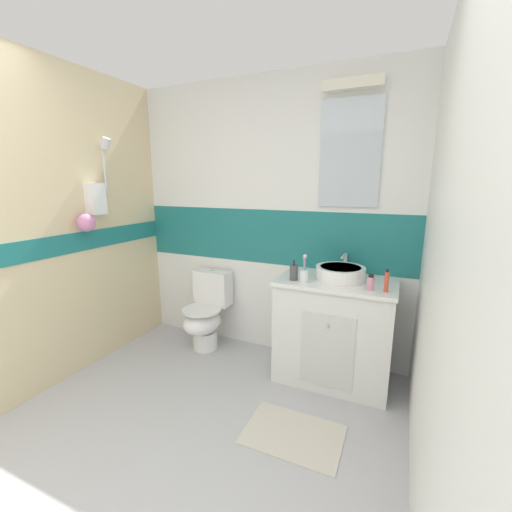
{
  "coord_description": "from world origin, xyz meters",
  "views": [
    {
      "loc": [
        1.15,
        -0.4,
        1.59
      ],
      "look_at": [
        0.16,
        1.79,
        1.06
      ],
      "focal_mm": 23.21,
      "sensor_mm": 36.0,
      "label": 1
    }
  ],
  "objects_px": {
    "soap_dispenser": "(294,272)",
    "lotion_bottle_short": "(371,283)",
    "toilet": "(206,313)",
    "toothbrush_cup": "(304,274)",
    "sink_basin": "(340,273)",
    "toothpaste_tube_upright": "(386,281)"
  },
  "relations": [
    {
      "from": "toilet",
      "to": "lotion_bottle_short",
      "type": "relative_size",
      "value": 6.56
    },
    {
      "from": "toothbrush_cup",
      "to": "toothpaste_tube_upright",
      "type": "relative_size",
      "value": 1.32
    },
    {
      "from": "soap_dispenser",
      "to": "toothpaste_tube_upright",
      "type": "relative_size",
      "value": 0.99
    },
    {
      "from": "toilet",
      "to": "toothbrush_cup",
      "type": "relative_size",
      "value": 3.54
    },
    {
      "from": "toilet",
      "to": "sink_basin",
      "type": "bearing_deg",
      "value": -0.54
    },
    {
      "from": "sink_basin",
      "to": "toothpaste_tube_upright",
      "type": "height_order",
      "value": "sink_basin"
    },
    {
      "from": "sink_basin",
      "to": "toilet",
      "type": "xyz_separation_m",
      "value": [
        -1.26,
        0.01,
        -0.55
      ]
    },
    {
      "from": "soap_dispenser",
      "to": "toothpaste_tube_upright",
      "type": "height_order",
      "value": "same"
    },
    {
      "from": "toilet",
      "to": "toothpaste_tube_upright",
      "type": "relative_size",
      "value": 4.66
    },
    {
      "from": "sink_basin",
      "to": "toilet",
      "type": "relative_size",
      "value": 0.56
    },
    {
      "from": "soap_dispenser",
      "to": "lotion_bottle_short",
      "type": "height_order",
      "value": "soap_dispenser"
    },
    {
      "from": "toilet",
      "to": "lotion_bottle_short",
      "type": "height_order",
      "value": "lotion_bottle_short"
    },
    {
      "from": "lotion_bottle_short",
      "to": "toothpaste_tube_upright",
      "type": "bearing_deg",
      "value": 1.18
    },
    {
      "from": "lotion_bottle_short",
      "to": "sink_basin",
      "type": "bearing_deg",
      "value": 143.71
    },
    {
      "from": "sink_basin",
      "to": "lotion_bottle_short",
      "type": "distance_m",
      "value": 0.3
    },
    {
      "from": "toothbrush_cup",
      "to": "soap_dispenser",
      "type": "xyz_separation_m",
      "value": [
        -0.09,
        0.02,
        0.0
      ]
    },
    {
      "from": "toilet",
      "to": "soap_dispenser",
      "type": "relative_size",
      "value": 4.69
    },
    {
      "from": "soap_dispenser",
      "to": "toothpaste_tube_upright",
      "type": "xyz_separation_m",
      "value": [
        0.67,
        -0.01,
        0.01
      ]
    },
    {
      "from": "toilet",
      "to": "lotion_bottle_short",
      "type": "xyz_separation_m",
      "value": [
        1.5,
        -0.19,
        0.55
      ]
    },
    {
      "from": "toilet",
      "to": "toothbrush_cup",
      "type": "bearing_deg",
      "value": -10.99
    },
    {
      "from": "toothbrush_cup",
      "to": "toothpaste_tube_upright",
      "type": "bearing_deg",
      "value": 1.05
    },
    {
      "from": "sink_basin",
      "to": "toilet",
      "type": "bearing_deg",
      "value": 179.46
    }
  ]
}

